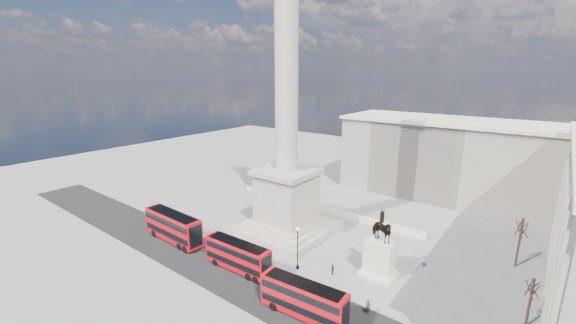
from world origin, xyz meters
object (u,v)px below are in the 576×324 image
(red_bus_b, at_px, (238,256))
(red_bus_c, at_px, (304,299))
(victorian_lamp, at_px, (298,245))
(red_bus_a, at_px, (174,227))
(pedestrian_crossing, at_px, (333,269))
(equestrian_statue, at_px, (380,253))
(pedestrian_walking, at_px, (368,308))
(nelsons_column, at_px, (287,157))

(red_bus_b, distance_m, red_bus_c, 12.66)
(red_bus_c, bearing_deg, victorian_lamp, 125.85)
(red_bus_a, bearing_deg, pedestrian_crossing, 17.03)
(red_bus_a, relative_size, victorian_lamp, 1.89)
(red_bus_b, relative_size, equestrian_statue, 1.10)
(red_bus_c, distance_m, pedestrian_walking, 7.24)
(nelsons_column, relative_size, pedestrian_walking, 28.26)
(nelsons_column, distance_m, pedestrian_crossing, 19.26)
(red_bus_c, distance_m, victorian_lamp, 9.80)
(nelsons_column, distance_m, victorian_lamp, 15.39)
(red_bus_b, relative_size, pedestrian_crossing, 6.68)
(red_bus_c, relative_size, pedestrian_crossing, 6.69)
(red_bus_b, distance_m, victorian_lamp, 8.18)
(red_bus_b, distance_m, pedestrian_walking, 18.14)
(equestrian_statue, xyz_separation_m, pedestrian_crossing, (-4.86, -3.54, -2.50))
(red_bus_c, bearing_deg, nelsons_column, 128.43)
(pedestrian_walking, bearing_deg, red_bus_c, -173.46)
(red_bus_b, bearing_deg, red_bus_a, 178.94)
(red_bus_a, bearing_deg, red_bus_c, -3.12)
(red_bus_b, height_order, victorian_lamp, victorian_lamp)
(victorian_lamp, distance_m, equestrian_statue, 10.77)
(pedestrian_walking, bearing_deg, equestrian_statue, 73.12)
(red_bus_a, height_order, pedestrian_crossing, red_bus_a)
(red_bus_c, xyz_separation_m, pedestrian_crossing, (-1.73, 9.08, -1.37))
(nelsons_column, distance_m, pedestrian_walking, 26.35)
(red_bus_a, bearing_deg, equestrian_statue, 20.79)
(red_bus_a, bearing_deg, red_bus_b, 2.13)
(nelsons_column, bearing_deg, red_bus_c, -47.05)
(red_bus_c, height_order, pedestrian_walking, red_bus_c)
(red_bus_b, bearing_deg, victorian_lamp, 37.71)
(red_bus_b, bearing_deg, pedestrian_walking, 5.33)
(nelsons_column, distance_m, equestrian_statue, 20.77)
(equestrian_statue, bearing_deg, pedestrian_crossing, -143.93)
(red_bus_b, height_order, equestrian_statue, equestrian_statue)
(red_bus_a, relative_size, equestrian_statue, 1.26)
(red_bus_a, height_order, pedestrian_walking, red_bus_a)
(equestrian_statue, bearing_deg, red_bus_c, -103.90)
(red_bus_b, relative_size, victorian_lamp, 1.65)
(red_bus_a, xyz_separation_m, red_bus_b, (14.21, 0.25, -0.32))
(nelsons_column, xyz_separation_m, pedestrian_crossing, (13.21, -6.97, -12.16))
(red_bus_b, height_order, pedestrian_crossing, red_bus_b)
(nelsons_column, bearing_deg, pedestrian_walking, -29.38)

